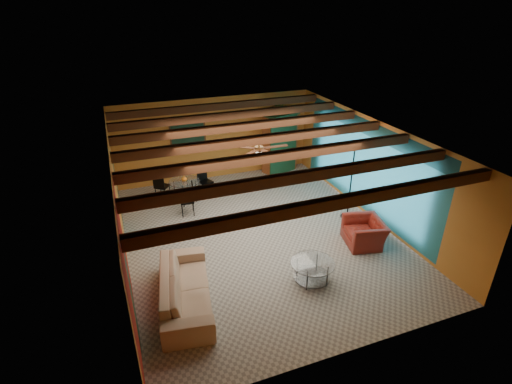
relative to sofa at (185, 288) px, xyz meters
name	(u,v)px	position (x,y,z in m)	size (l,w,h in m)	color
room	(257,147)	(2.24, 1.91, 2.01)	(6.52, 8.01, 2.71)	gray
sofa	(185,288)	(0.00, 0.00, 0.00)	(2.41, 0.94, 0.71)	tan
armchair	(364,232)	(4.54, 0.55, -0.03)	(0.99, 0.86, 0.64)	maroon
coffee_table	(312,271)	(2.66, -0.28, -0.11)	(0.94, 0.94, 0.48)	silver
dining_table	(185,188)	(0.86, 4.30, 0.12)	(1.83, 1.83, 0.95)	white
armoire	(280,144)	(4.44, 5.50, 0.65)	(1.14, 0.56, 2.00)	brown
floor_lamp	(351,181)	(4.89, 1.82, 0.74)	(0.45, 0.45, 2.18)	black
ceiling_fan	(259,149)	(2.24, 1.80, 2.01)	(1.50, 1.50, 0.44)	#472614
painting	(188,133)	(1.34, 5.76, 1.30)	(1.05, 0.03, 0.65)	black
potted_plant	(281,107)	(4.44, 5.50, 1.90)	(0.45, 0.39, 0.50)	#26661E
vase	(183,170)	(0.86, 4.30, 0.68)	(0.17, 0.17, 0.18)	orange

